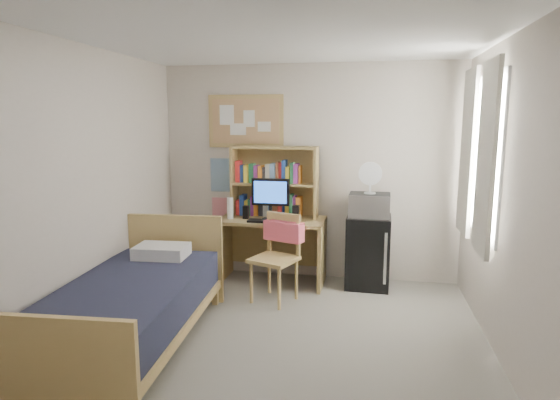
% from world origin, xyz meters
% --- Properties ---
extents(floor, '(3.60, 4.20, 0.02)m').
position_xyz_m(floor, '(0.00, 0.00, -0.01)').
color(floor, gray).
rests_on(floor, ground).
extents(ceiling, '(3.60, 4.20, 0.02)m').
position_xyz_m(ceiling, '(0.00, 0.00, 2.60)').
color(ceiling, white).
rests_on(ceiling, wall_back).
extents(wall_back, '(3.60, 0.04, 2.60)m').
position_xyz_m(wall_back, '(0.00, 2.10, 1.30)').
color(wall_back, beige).
rests_on(wall_back, floor).
extents(wall_front, '(3.60, 0.04, 2.60)m').
position_xyz_m(wall_front, '(0.00, -2.10, 1.30)').
color(wall_front, beige).
rests_on(wall_front, floor).
extents(wall_left, '(0.04, 4.20, 2.60)m').
position_xyz_m(wall_left, '(-1.80, 0.00, 1.30)').
color(wall_left, beige).
rests_on(wall_left, floor).
extents(wall_right, '(0.04, 4.20, 2.60)m').
position_xyz_m(wall_right, '(1.80, 0.00, 1.30)').
color(wall_right, beige).
rests_on(wall_right, floor).
extents(window_unit, '(0.10, 1.40, 1.70)m').
position_xyz_m(window_unit, '(1.75, 1.20, 1.60)').
color(window_unit, white).
rests_on(window_unit, wall_right).
extents(curtain_left, '(0.04, 0.55, 1.70)m').
position_xyz_m(curtain_left, '(1.72, 0.80, 1.60)').
color(curtain_left, beige).
rests_on(curtain_left, wall_right).
extents(curtain_right, '(0.04, 0.55, 1.70)m').
position_xyz_m(curtain_right, '(1.72, 1.60, 1.60)').
color(curtain_right, beige).
rests_on(curtain_right, wall_right).
extents(bulletin_board, '(0.94, 0.03, 0.64)m').
position_xyz_m(bulletin_board, '(-0.78, 2.08, 1.92)').
color(bulletin_board, tan).
rests_on(bulletin_board, wall_back).
extents(poster_wave, '(0.30, 0.01, 0.42)m').
position_xyz_m(poster_wave, '(-1.10, 2.09, 1.25)').
color(poster_wave, '#235A8E').
rests_on(poster_wave, wall_back).
extents(poster_japan, '(0.28, 0.01, 0.36)m').
position_xyz_m(poster_japan, '(-1.10, 2.09, 0.78)').
color(poster_japan, '#CC2440').
rests_on(poster_japan, wall_back).
extents(desk, '(1.26, 0.65, 0.78)m').
position_xyz_m(desk, '(-0.39, 1.77, 0.39)').
color(desk, tan).
rests_on(desk, floor).
extents(desk_chair, '(0.62, 0.62, 0.95)m').
position_xyz_m(desk_chair, '(-0.25, 1.17, 0.47)').
color(desk_chair, tan).
rests_on(desk_chair, floor).
extents(mini_fridge, '(0.51, 0.51, 0.84)m').
position_xyz_m(mini_fridge, '(0.74, 1.83, 0.42)').
color(mini_fridge, black).
rests_on(mini_fridge, floor).
extents(bed, '(1.17, 2.15, 0.57)m').
position_xyz_m(bed, '(-1.26, -0.05, 0.29)').
color(bed, '#1B1D30').
rests_on(bed, floor).
extents(hutch, '(1.04, 0.29, 0.85)m').
position_xyz_m(hutch, '(-0.39, 1.92, 1.21)').
color(hutch, tan).
rests_on(hutch, desk).
extents(monitor, '(0.44, 0.04, 0.47)m').
position_xyz_m(monitor, '(-0.40, 1.71, 1.02)').
color(monitor, black).
rests_on(monitor, desk).
extents(keyboard, '(0.47, 0.16, 0.02)m').
position_xyz_m(keyboard, '(-0.40, 1.57, 0.79)').
color(keyboard, black).
rests_on(keyboard, desk).
extents(speaker_left, '(0.07, 0.07, 0.15)m').
position_xyz_m(speaker_left, '(-0.70, 1.71, 0.86)').
color(speaker_left, black).
rests_on(speaker_left, desk).
extents(speaker_right, '(0.08, 0.08, 0.18)m').
position_xyz_m(speaker_right, '(-0.10, 1.70, 0.87)').
color(speaker_right, black).
rests_on(speaker_right, desk).
extents(water_bottle, '(0.08, 0.08, 0.25)m').
position_xyz_m(water_bottle, '(-0.88, 1.68, 0.91)').
color(water_bottle, white).
rests_on(water_bottle, desk).
extents(hoodie, '(0.47, 0.29, 0.22)m').
position_xyz_m(hoodie, '(-0.18, 1.36, 0.74)').
color(hoodie, '#FF6172').
rests_on(hoodie, desk_chair).
extents(microwave, '(0.47, 0.36, 0.26)m').
position_xyz_m(microwave, '(0.74, 1.81, 0.97)').
color(microwave, '#B5B6BA').
rests_on(microwave, mini_fridge).
extents(desk_fan, '(0.27, 0.27, 0.32)m').
position_xyz_m(desk_fan, '(0.74, 1.81, 1.27)').
color(desk_fan, white).
rests_on(desk_fan, microwave).
extents(pillow, '(0.53, 0.38, 0.12)m').
position_xyz_m(pillow, '(-1.30, 0.69, 0.64)').
color(pillow, white).
rests_on(pillow, bed).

